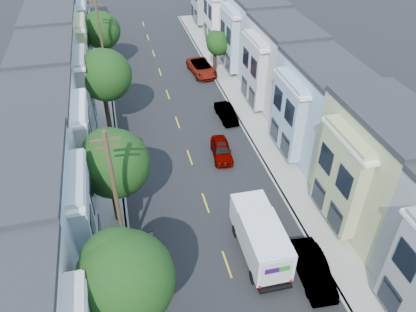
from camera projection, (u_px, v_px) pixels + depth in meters
ground at (227, 264)px, 26.50m from camera, size 160.00×160.00×0.00m
road_slab at (183, 139)px, 38.16m from camera, size 12.00×70.00×0.02m
curb_left at (118, 147)px, 36.97m from camera, size 0.30×70.00×0.15m
curb_right at (244, 130)px, 39.28m from camera, size 0.30×70.00×0.15m
sidewalk_left at (104, 149)px, 36.72m from camera, size 2.60×70.00×0.15m
sidewalk_right at (257, 128)px, 39.53m from camera, size 2.60×70.00×0.15m
centerline at (183, 139)px, 38.17m from camera, size 0.12×70.00×0.01m
townhouse_row_left at (60, 156)px, 36.04m from camera, size 5.00×70.00×8.50m
townhouse_row_right at (293, 124)px, 40.30m from camera, size 5.00×70.00×8.50m
tree_b at (124, 280)px, 18.86m from camera, size 4.70×4.70×8.01m
tree_c at (113, 164)px, 26.76m from camera, size 4.70×4.70×7.48m
tree_d at (105, 76)px, 36.28m from camera, size 4.70×4.70×7.99m
tree_e at (101, 31)px, 47.63m from camera, size 4.39×4.39×7.09m
tree_far_r at (217, 44)px, 47.96m from camera, size 2.85×2.85×4.96m
utility_pole_near at (117, 202)px, 23.77m from camera, size 1.60×0.26×10.00m
utility_pole_far at (102, 42)px, 43.99m from camera, size 1.60×0.26×10.00m
fedex_truck at (260, 236)px, 26.25m from camera, size 2.39×6.20×2.98m
lead_sedan at (221, 150)px, 35.55m from camera, size 2.05×4.38×1.37m
parked_left_c at (151, 267)px, 25.49m from camera, size 2.36×4.72×1.36m
parked_left_d at (132, 152)px, 35.21m from camera, size 1.97×4.56×1.45m
parked_right_b at (312, 269)px, 25.26m from camera, size 1.94×4.71×1.54m
parked_right_c at (226, 113)px, 40.64m from camera, size 1.58×4.02×1.32m
parked_right_d at (202, 68)px, 48.99m from camera, size 3.07×5.75×1.54m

